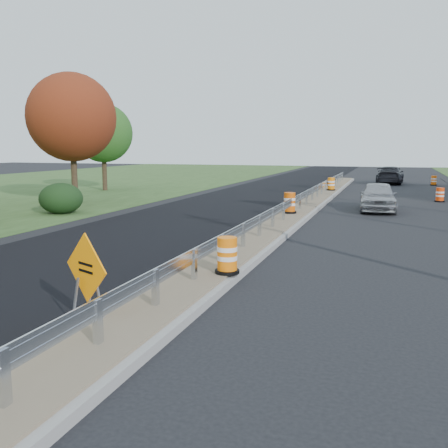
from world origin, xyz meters
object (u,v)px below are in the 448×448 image
(car_silver, at_px, (378,196))
(car_dark_far, at_px, (390,175))
(barrel_median_mid, at_px, (290,203))
(barrel_median_far, at_px, (331,184))
(caution_sign, at_px, (88,304))
(barrel_shoulder_far, at_px, (434,181))
(barrel_median_near, at_px, (227,256))
(barrel_shoulder_mid, at_px, (440,195))

(car_silver, relative_size, car_dark_far, 0.83)
(barrel_median_mid, xyz_separation_m, barrel_median_far, (0.42, 12.82, -0.03))
(caution_sign, height_order, barrel_shoulder_far, caution_sign)
(barrel_median_near, relative_size, car_dark_far, 0.17)
(barrel_median_near, distance_m, car_dark_far, 35.37)
(caution_sign, distance_m, barrel_median_far, 27.85)
(car_dark_far, bearing_deg, barrel_median_mid, 83.25)
(car_silver, bearing_deg, car_dark_far, 85.48)
(barrel_median_near, bearing_deg, car_dark_far, 84.21)
(barrel_median_near, height_order, barrel_shoulder_far, barrel_median_near)
(barrel_median_mid, distance_m, car_dark_far, 24.25)
(barrel_median_mid, height_order, barrel_shoulder_mid, barrel_median_mid)
(barrel_median_mid, height_order, barrel_median_far, barrel_median_mid)
(barrel_median_far, bearing_deg, barrel_shoulder_far, 54.34)
(car_dark_far, bearing_deg, barrel_shoulder_far, 170.85)
(barrel_median_mid, relative_size, barrel_median_far, 1.07)
(car_silver, bearing_deg, caution_sign, -106.36)
(barrel_median_mid, xyz_separation_m, barrel_shoulder_far, (7.79, 23.09, -0.29))
(barrel_median_mid, bearing_deg, barrel_shoulder_far, 71.37)
(barrel_median_near, height_order, barrel_median_far, barrel_median_far)
(barrel_median_mid, distance_m, barrel_shoulder_mid, 11.91)
(barrel_shoulder_far, distance_m, car_dark_far, 3.62)
(car_dark_far, bearing_deg, barrel_shoulder_mid, 104.75)
(barrel_median_mid, xyz_separation_m, car_dark_far, (4.27, 23.87, 0.08))
(caution_sign, relative_size, car_silver, 0.40)
(barrel_median_far, height_order, barrel_shoulder_far, barrel_median_far)
(barrel_median_far, bearing_deg, barrel_median_mid, -91.86)
(car_dark_far, bearing_deg, barrel_median_near, 87.60)
(barrel_shoulder_far, bearing_deg, car_silver, -101.94)
(caution_sign, height_order, barrel_median_mid, caution_sign)
(barrel_median_mid, distance_m, barrel_shoulder_far, 24.37)
(barrel_median_far, height_order, car_silver, car_silver)
(caution_sign, relative_size, barrel_median_far, 1.98)
(barrel_median_near, bearing_deg, barrel_median_far, 90.68)
(barrel_median_far, relative_size, car_silver, 0.20)
(caution_sign, xyz_separation_m, car_silver, (4.51, 19.06, 0.30))
(barrel_median_mid, bearing_deg, car_silver, 47.19)
(barrel_median_mid, relative_size, car_silver, 0.22)
(caution_sign, bearing_deg, barrel_median_mid, 111.68)
(barrel_median_near, height_order, car_dark_far, car_dark_far)
(barrel_median_far, bearing_deg, caution_sign, -92.40)
(barrel_shoulder_mid, distance_m, barrel_shoulder_far, 13.58)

